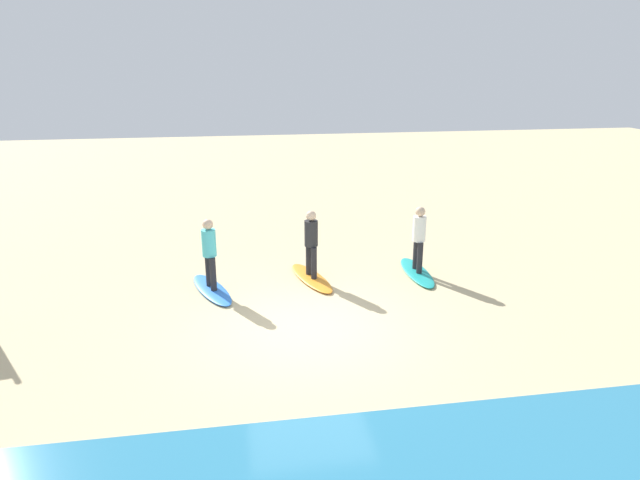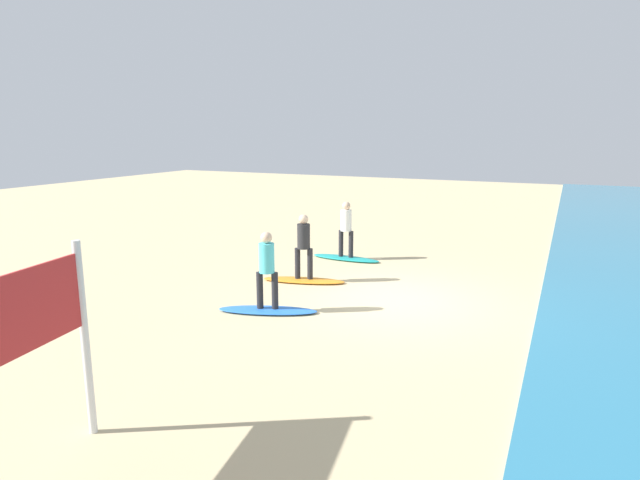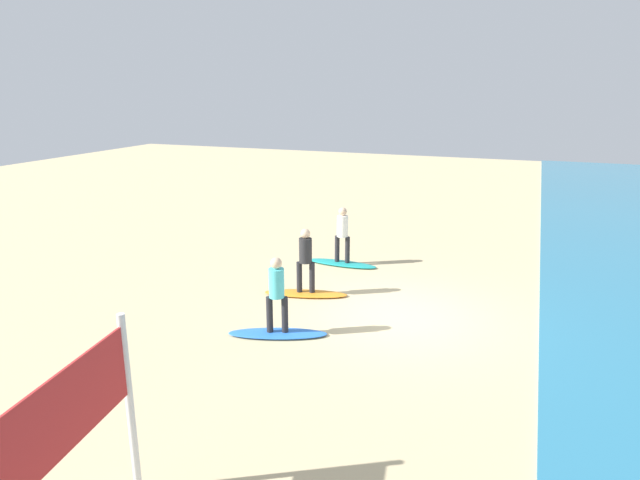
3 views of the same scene
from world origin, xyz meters
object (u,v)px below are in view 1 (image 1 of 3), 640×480
surfer_teal (419,234)px  surfboard_blue (212,290)px  surfboard_orange (311,278)px  surfer_blue (209,249)px  surfer_orange (311,239)px  surfboard_teal (417,272)px

surfer_teal → surfboard_blue: (5.03, 0.28, -0.99)m
surfboard_orange → surfer_blue: 2.59m
surfer_teal → surfer_blue: size_ratio=1.00×
surfboard_orange → surfboard_blue: (2.37, 0.34, 0.00)m
surfer_orange → surfboard_teal: bearing=178.8°
surfboard_orange → surfer_teal: bearing=73.9°
surfboard_blue → surfer_blue: surfer_blue is taller
surfer_orange → surfboard_blue: size_ratio=0.78×
surfer_orange → surfboard_blue: bearing=8.2°
surfer_teal → surfer_orange: bearing=-1.2°
surfer_teal → surfer_orange: (2.65, -0.06, 0.00)m
surfboard_teal → surfer_teal: 0.99m
surfer_teal → surfer_blue: bearing=3.2°
surfer_orange → surfer_teal: bearing=178.8°
surfer_blue → surfboard_orange: bearing=-171.8°
surfboard_teal → surfer_blue: size_ratio=1.28×
surfboard_blue → surfer_teal: bearing=73.4°
surfer_teal → surfboard_blue: bearing=3.2°
surfer_blue → surfboard_blue: bearing=180.0°
surfer_teal → surfboard_blue: size_ratio=0.78×
surfboard_orange → surfboard_blue: bearing=-96.7°
surfer_teal → surfboard_blue: 5.13m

